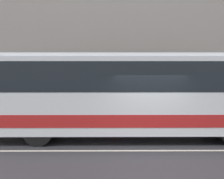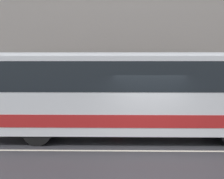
% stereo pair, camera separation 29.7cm
% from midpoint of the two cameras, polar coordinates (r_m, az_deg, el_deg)
% --- Properties ---
extents(ground_plane, '(60.00, 60.00, 0.00)m').
position_cam_midpoint_polar(ground_plane, '(10.63, 7.87, -11.08)').
color(ground_plane, '#333338').
extents(sidewalk, '(60.00, 2.60, 0.16)m').
position_cam_midpoint_polar(sidewalk, '(15.75, 5.57, -5.46)').
color(sidewalk, gray).
rests_on(sidewalk, ground_plane).
extents(building_facade, '(60.00, 0.35, 10.38)m').
position_cam_midpoint_polar(building_facade, '(17.05, 5.33, 11.95)').
color(building_facade, gray).
rests_on(building_facade, ground_plane).
extents(lane_stripe, '(54.00, 0.14, 0.01)m').
position_cam_midpoint_polar(lane_stripe, '(10.63, 7.87, -11.06)').
color(lane_stripe, beige).
rests_on(lane_stripe, ground_plane).
extents(transit_bus, '(10.94, 2.59, 3.28)m').
position_cam_midpoint_polar(transit_bus, '(11.97, 2.90, -0.23)').
color(transit_bus, silver).
rests_on(transit_bus, ground_plane).
extents(pedestrian_waiting, '(0.36, 0.36, 1.54)m').
position_cam_midpoint_polar(pedestrian_waiting, '(16.05, 1.52, -2.39)').
color(pedestrian_waiting, maroon).
rests_on(pedestrian_waiting, sidewalk).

